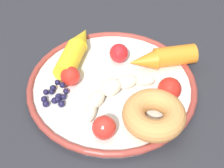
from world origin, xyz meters
name	(u,v)px	position (x,y,z in m)	size (l,w,h in m)	color
dining_table	(89,124)	(0.00, 0.00, 0.63)	(0.91, 0.96, 0.72)	#26272D
plate	(112,85)	(0.01, 0.05, 0.72)	(0.31, 0.31, 0.02)	silver
banana	(114,91)	(0.03, 0.04, 0.74)	(0.07, 0.16, 0.03)	beige
carrot_orange	(162,57)	(0.01, 0.16, 0.75)	(0.08, 0.14, 0.04)	orange
carrot_yellow	(76,50)	(-0.09, 0.02, 0.75)	(0.13, 0.12, 0.04)	yellow
donut	(154,115)	(0.12, 0.06, 0.75)	(0.10, 0.10, 0.04)	#C58648
blueberry_pile	(55,95)	(-0.01, -0.06, 0.73)	(0.05, 0.05, 0.02)	#191638
tomato_near	(169,89)	(0.08, 0.12, 0.75)	(0.04, 0.04, 0.04)	red
tomato_mid	(104,128)	(0.10, -0.02, 0.75)	(0.04, 0.04, 0.04)	red
tomato_far	(70,76)	(-0.03, -0.02, 0.75)	(0.04, 0.04, 0.04)	red
tomato_extra	(119,53)	(-0.04, 0.09, 0.75)	(0.04, 0.04, 0.04)	red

